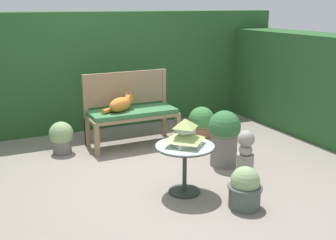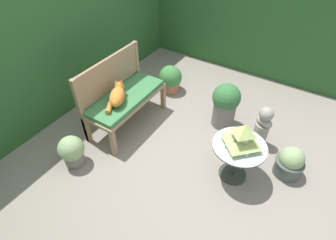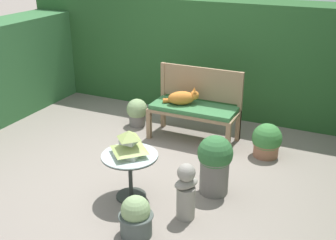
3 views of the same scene
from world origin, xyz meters
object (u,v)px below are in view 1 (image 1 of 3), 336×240
(patio_table, at_px, (185,156))
(potted_plant_hedge_corner, at_px, (201,123))
(garden_bench, at_px, (132,115))
(cat, at_px, (121,104))
(potted_plant_path_edge, at_px, (245,188))
(potted_plant_bench_left, at_px, (224,136))
(garden_bust, at_px, (245,158))
(potted_plant_table_near, at_px, (61,137))
(pagoda_birdhouse, at_px, (185,134))

(patio_table, xyz_separation_m, potted_plant_hedge_corner, (1.11, 1.58, -0.19))
(garden_bench, bearing_deg, potted_plant_hedge_corner, -3.83)
(garden_bench, distance_m, patio_table, 1.65)
(cat, xyz_separation_m, potted_plant_path_edge, (0.46, -2.18, -0.41))
(cat, bearing_deg, potted_plant_bench_left, -82.88)
(cat, relative_size, patio_table, 0.82)
(garden_bench, height_order, cat, cat)
(garden_bust, bearing_deg, potted_plant_table_near, 73.98)
(patio_table, bearing_deg, garden_bust, -7.63)
(potted_plant_table_near, bearing_deg, pagoda_birdhouse, -63.15)
(cat, distance_m, potted_plant_path_edge, 2.27)
(pagoda_birdhouse, xyz_separation_m, garden_bust, (0.68, -0.09, -0.33))
(potted_plant_path_edge, height_order, potted_plant_bench_left, potted_plant_bench_left)
(potted_plant_path_edge, xyz_separation_m, potted_plant_bench_left, (0.42, 1.02, 0.17))
(cat, relative_size, potted_plant_bench_left, 0.73)
(garden_bust, height_order, potted_plant_table_near, garden_bust)
(potted_plant_hedge_corner, bearing_deg, potted_plant_bench_left, -106.59)
(garden_bust, xyz_separation_m, potted_plant_table_near, (-1.57, 1.84, -0.09))
(patio_table, bearing_deg, potted_plant_table_near, 116.85)
(cat, height_order, garden_bust, cat)
(patio_table, relative_size, potted_plant_hedge_corner, 1.35)
(pagoda_birdhouse, bearing_deg, patio_table, 0.00)
(patio_table, bearing_deg, garden_bench, 87.72)
(patio_table, bearing_deg, potted_plant_path_edge, -56.09)
(potted_plant_path_edge, bearing_deg, cat, 101.96)
(cat, relative_size, garden_bust, 0.81)
(cat, relative_size, potted_plant_hedge_corner, 1.10)
(potted_plant_path_edge, bearing_deg, potted_plant_bench_left, 67.66)
(pagoda_birdhouse, xyz_separation_m, potted_plant_path_edge, (0.36, -0.54, -0.44))
(potted_plant_hedge_corner, bearing_deg, pagoda_birdhouse, -125.11)
(potted_plant_table_near, bearing_deg, cat, -7.82)
(pagoda_birdhouse, distance_m, potted_plant_hedge_corner, 1.97)
(potted_plant_bench_left, bearing_deg, potted_plant_table_near, 142.62)
(cat, relative_size, potted_plant_path_edge, 1.20)
(cat, xyz_separation_m, patio_table, (0.10, -1.64, -0.20))
(pagoda_birdhouse, bearing_deg, potted_plant_path_edge, -56.09)
(garden_bench, bearing_deg, garden_bust, -70.50)
(cat, xyz_separation_m, potted_plant_bench_left, (0.88, -1.17, -0.23))
(garden_bust, distance_m, potted_plant_bench_left, 0.58)
(potted_plant_bench_left, relative_size, potted_plant_table_near, 1.61)
(cat, relative_size, pagoda_birdhouse, 1.44)
(garden_bench, height_order, potted_plant_bench_left, potted_plant_bench_left)
(patio_table, distance_m, pagoda_birdhouse, 0.23)
(potted_plant_table_near, relative_size, potted_plant_hedge_corner, 0.94)
(cat, xyz_separation_m, pagoda_birdhouse, (0.10, -1.64, 0.03))
(garden_bust, height_order, potted_plant_bench_left, potted_plant_bench_left)
(pagoda_birdhouse, height_order, potted_plant_path_edge, pagoda_birdhouse)
(garden_bench, relative_size, patio_table, 2.01)
(garden_bench, xyz_separation_m, cat, (-0.16, -0.01, 0.17))
(potted_plant_path_edge, height_order, potted_plant_hedge_corner, potted_plant_hedge_corner)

